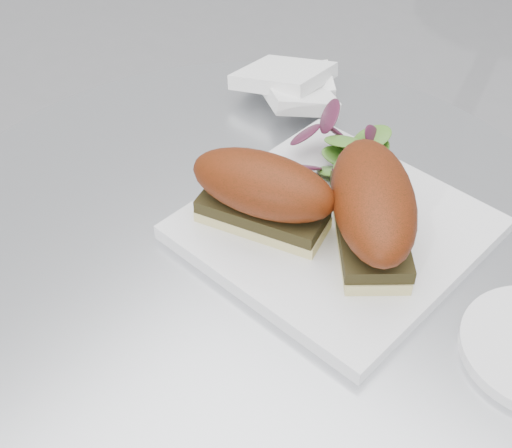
{
  "coord_description": "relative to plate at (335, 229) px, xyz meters",
  "views": [
    {
      "loc": [
        0.33,
        -0.39,
        1.23
      ],
      "look_at": [
        0.01,
        -0.01,
        0.77
      ],
      "focal_mm": 50.0,
      "sensor_mm": 36.0,
      "label": 1
    }
  ],
  "objects": [
    {
      "name": "plate",
      "position": [
        0.0,
        0.0,
        0.0
      ],
      "size": [
        0.27,
        0.27,
        0.02
      ],
      "primitive_type": "cube",
      "rotation": [
        0.0,
        0.0,
        -0.07
      ],
      "color": "white",
      "rests_on": "table"
    },
    {
      "name": "napkin",
      "position": [
        -0.18,
        0.16,
        0.0
      ],
      "size": [
        0.15,
        0.15,
        0.02
      ],
      "primitive_type": null,
      "rotation": [
        0.0,
        0.0,
        -0.13
      ],
      "color": "white",
      "rests_on": "table"
    },
    {
      "name": "sandwich_right",
      "position": [
        0.04,
        0.0,
        0.05
      ],
      "size": [
        0.17,
        0.18,
        0.08
      ],
      "rotation": [
        0.0,
        0.0,
        -0.87
      ],
      "color": "#D2C583",
      "rests_on": "plate"
    },
    {
      "name": "salad",
      "position": [
        -0.04,
        0.08,
        0.03
      ],
      "size": [
        0.1,
        0.1,
        0.05
      ],
      "primitive_type": null,
      "color": "#5A9A32",
      "rests_on": "plate"
    },
    {
      "name": "table",
      "position": [
        -0.06,
        -0.06,
        -0.25
      ],
      "size": [
        0.7,
        0.7,
        0.73
      ],
      "color": "silver",
      "rests_on": "ground"
    },
    {
      "name": "sandwich_left",
      "position": [
        -0.06,
        -0.05,
        0.05
      ],
      "size": [
        0.16,
        0.1,
        0.08
      ],
      "rotation": [
        0.0,
        0.0,
        0.24
      ],
      "color": "#D2C583",
      "rests_on": "plate"
    }
  ]
}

